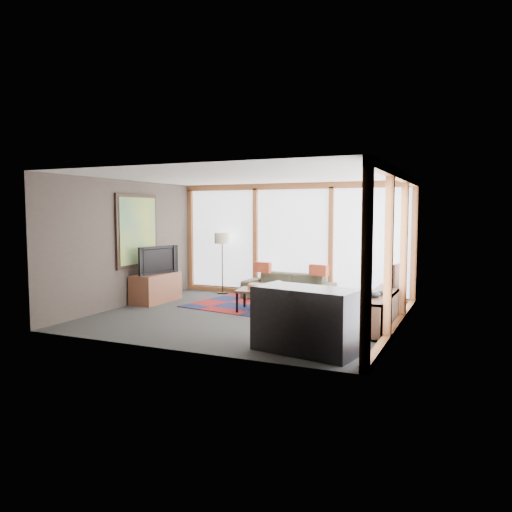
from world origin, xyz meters
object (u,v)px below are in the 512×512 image
at_px(bookshelf, 382,309).
at_px(floor_lamp, 222,263).
at_px(coffee_table, 271,301).
at_px(sofa, 288,287).
at_px(tv_console, 156,288).
at_px(television, 156,260).
at_px(bar_counter, 306,320).

bearing_deg(bookshelf, floor_lamp, 154.66).
relative_size(coffee_table, bookshelf, 0.57).
height_order(sofa, coffee_table, sofa).
distance_m(sofa, tv_console, 2.89).
bearing_deg(coffee_table, television, -178.83).
bearing_deg(tv_console, floor_lamp, 63.37).
xyz_separation_m(floor_lamp, bar_counter, (3.40, -3.99, -0.28)).
bearing_deg(tv_console, bar_counter, -29.89).
bearing_deg(bookshelf, sofa, 143.32).
relative_size(coffee_table, television, 1.24).
distance_m(bookshelf, television, 4.90).
distance_m(coffee_table, television, 2.75).
bearing_deg(television, sofa, -45.65).
relative_size(floor_lamp, bar_counter, 1.02).
height_order(tv_console, television, television).
bearing_deg(sofa, tv_console, -148.96).
distance_m(sofa, television, 2.95).
distance_m(coffee_table, bar_counter, 2.87).
relative_size(sofa, bookshelf, 0.87).
bearing_deg(coffee_table, floor_lamp, 140.52).
xyz_separation_m(floor_lamp, tv_console, (-0.79, -1.58, -0.42)).
height_order(coffee_table, television, television).
distance_m(floor_lamp, television, 1.80).
relative_size(floor_lamp, bookshelf, 0.63).
height_order(floor_lamp, bookshelf, floor_lamp).
distance_m(floor_lamp, bookshelf, 4.54).
relative_size(television, bar_counter, 0.73).
height_order(floor_lamp, television, floor_lamp).
distance_m(floor_lamp, tv_console, 1.81).
bearing_deg(bookshelf, tv_console, 175.81).
height_order(floor_lamp, tv_console, floor_lamp).
xyz_separation_m(coffee_table, bookshelf, (2.19, -0.38, 0.07)).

